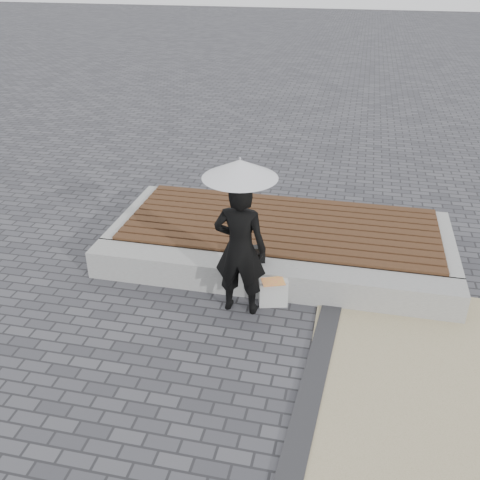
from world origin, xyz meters
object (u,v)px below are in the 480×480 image
seating_ledge (268,278)px  woman (240,249)px  parasol (240,169)px  canvas_tote (273,292)px  handbag (253,254)px

seating_ledge → woman: bearing=-119.6°
parasol → canvas_tote: (0.40, 0.17, -1.72)m
seating_ledge → handbag: handbag is taller
seating_ledge → handbag: bearing=168.8°
seating_ledge → canvas_tote: (0.13, -0.30, -0.01)m
parasol → canvas_tote: bearing=23.6°
woman → canvas_tote: bearing=-155.4°
seating_ledge → canvas_tote: 0.33m
seating_ledge → handbag: (-0.22, 0.04, 0.31)m
woman → canvas_tote: size_ratio=4.62×
canvas_tote → handbag: bearing=120.2°
handbag → parasol: bearing=-115.5°
seating_ledge → parasol: 1.79m
parasol → canvas_tote: parasol is taller
seating_ledge → woman: woman is taller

